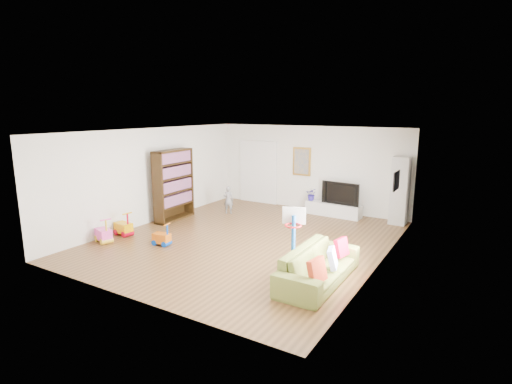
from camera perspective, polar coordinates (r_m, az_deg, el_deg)
The scene contains 25 objects.
floor at distance 10.10m, azimuth -1.18°, elevation -6.80°, with size 6.50×7.50×0.00m, color brown.
ceiling at distance 9.59m, azimuth -1.24°, elevation 8.68°, with size 6.50×7.50×0.00m, color white.
wall_back at distance 13.04m, azimuth 7.62°, elevation 3.42°, with size 6.50×0.00×2.70m, color silver.
wall_front at distance 6.96m, azimuth -17.93°, elevation -4.32°, with size 6.50×0.00×2.70m, color silver.
wall_left at distance 11.79m, azimuth -14.71°, elevation 2.26°, with size 0.00×7.50×2.70m, color silver.
wall_right at distance 8.52m, azimuth 17.64°, elevation -1.43°, with size 0.00×7.50×2.70m, color silver.
navy_accent at distance 9.78m, azimuth 19.67°, elevation 3.06°, with size 0.01×3.20×1.70m, color black.
olive_wainscot at distance 10.06m, azimuth 19.15°, elevation -4.57°, with size 0.01×3.20×1.00m, color brown.
doorway at distance 13.90m, azimuth 0.31°, elevation 2.78°, with size 1.45×0.06×2.10m, color white.
painting_back at distance 13.08m, azimuth 6.56°, elevation 4.35°, with size 0.62×0.06×0.92m, color gold.
artwork_right at distance 10.03m, azimuth 19.43°, elevation 1.54°, with size 0.04×0.56×0.46m, color #7F3F8C.
media_console at distance 12.48m, azimuth 10.97°, elevation -2.45°, with size 1.72×0.43×0.40m, color silver.
tall_cabinet at distance 11.94m, azimuth 19.86°, elevation 0.19°, with size 0.45×0.45×1.93m, color silver.
bookshelf at distance 11.93m, azimuth -11.68°, elevation 0.98°, with size 0.37×1.42×2.07m, color black.
sofa at distance 7.72m, azimuth 8.98°, elevation -10.33°, with size 2.24×0.88×0.66m, color olive.
basketball_hoop at distance 7.40m, azimuth 5.23°, elevation -7.94°, with size 0.50×0.60×1.44m, color red.
ride_on_yellow at distance 10.90m, azimuth -18.43°, elevation -4.30°, with size 0.47×0.29×0.63m, color #E0A200.
ride_on_orange at distance 9.88m, azimuth -13.36°, elevation -5.89°, with size 0.41×0.25×0.54m, color #CF5F11.
ride_on_pink at distance 10.51m, azimuth -20.99°, elevation -5.08°, with size 0.47×0.29×0.62m, color #FA49B8.
child at distance 12.49m, azimuth -3.97°, elevation -1.14°, with size 0.32×0.21×0.87m, color gray.
tv at distance 12.30m, azimuth 12.15°, elevation -0.11°, with size 1.18×0.16×0.68m, color black.
vase_plant at distance 12.66m, azimuth 7.96°, elevation -0.30°, with size 0.36×0.31×0.40m, color #2A1E94.
pillow_left at distance 6.99m, azimuth 8.72°, elevation -11.02°, with size 0.11×0.41×0.41m, color #AB3117.
pillow_center at distance 7.58m, azimuth 10.88°, elevation -9.27°, with size 0.10×0.37×0.37m, color white.
pillow_right at distance 8.18m, azimuth 12.12°, elevation -7.73°, with size 0.09×0.36×0.36m, color red.
Camera 1 is at (5.11, -8.10, 3.20)m, focal length 28.00 mm.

